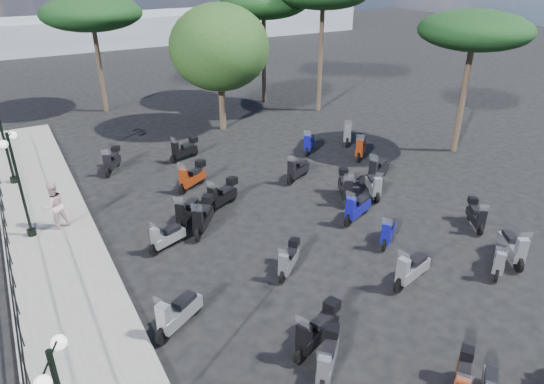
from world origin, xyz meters
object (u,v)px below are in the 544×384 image
scooter_29 (347,134)px  broadleaf_tree (219,48)px  scooter_14 (357,208)px  lamp_post_1 (18,179)px  scooter_26 (476,216)px  pedestrian_far (54,205)px  scooter_22 (345,187)px  scooter_6 (462,381)px  scooter_19 (499,261)px  scooter_17 (184,150)px  scooter_21 (374,186)px  scooter_4 (167,238)px  lamp_post_2 (1,129)px  scooter_20 (388,232)px  scooter_10 (188,213)px  pine_3 (475,31)px  scooter_3 (203,217)px  scooter_2 (178,314)px  scooter_1 (327,359)px  scooter_27 (378,170)px  pine_2 (91,13)px  scooter_28 (361,148)px  scooter_15 (289,260)px  scooter_8 (317,331)px  scooter_9 (222,195)px  scooter_5 (112,161)px  scooter_11 (192,177)px

scooter_29 → broadleaf_tree: size_ratio=0.23×
scooter_14 → broadleaf_tree: bearing=-23.1°
lamp_post_1 → scooter_26: size_ratio=2.76×
pedestrian_far → scooter_22: size_ratio=1.07×
scooter_6 → scooter_19: (4.78, 2.72, -0.03)m
scooter_17 → scooter_21: scooter_17 is taller
scooter_4 → lamp_post_2: bearing=6.0°
scooter_20 → scooter_10: bearing=12.8°
pedestrian_far → scooter_21: bearing=145.7°
scooter_20 → pine_3: (8.86, 5.01, 5.41)m
lamp_post_1 → scooter_3: 6.21m
pedestrian_far → scooter_21: (11.68, -3.43, -0.57)m
pedestrian_far → scooter_17: pedestrian_far is taller
scooter_2 → scooter_1: bearing=-172.5°
scooter_2 → scooter_27: size_ratio=0.96×
pine_2 → scooter_28: bearing=-57.3°
scooter_27 → scooter_20: bearing=117.6°
scooter_10 → scooter_14: bearing=-159.8°
pedestrian_far → scooter_15: pedestrian_far is taller
pedestrian_far → scooter_27: (12.82, -2.35, -0.52)m
scooter_3 → scooter_21: 7.18m
scooter_1 → scooter_3: size_ratio=0.82×
scooter_8 → pine_2: bearing=-21.1°
scooter_9 → scooter_10: scooter_10 is taller
scooter_22 → scooter_5: bearing=-16.1°
scooter_1 → scooter_11: (0.94, 11.16, 0.04)m
scooter_4 → scooter_17: size_ratio=0.94×
scooter_27 → pine_2: bearing=-0.0°
scooter_11 → scooter_17: bearing=-46.0°
scooter_26 → pine_2: (-8.44, 21.49, 5.40)m
pine_2 → pine_3: pine_2 is taller
scooter_22 → scooter_26: (2.78, -4.13, -0.08)m
scooter_22 → scooter_29: bearing=-99.5°
scooter_1 → broadleaf_tree: bearing=-61.0°
scooter_8 → scooter_22: bearing=-63.0°
lamp_post_2 → scooter_27: 15.84m
scooter_14 → scooter_27: scooter_27 is taller
scooter_21 → scooter_26: bearing=137.7°
scooter_2 → scooter_29: scooter_29 is taller
scooter_5 → scooter_11: 4.29m
scooter_10 → scooter_28: bearing=-121.4°
scooter_1 → scooter_27: (8.27, 7.87, 0.03)m
scooter_15 → broadleaf_tree: bearing=-56.1°
lamp_post_2 → scooter_2: bearing=-83.7°
scooter_2 → scooter_8: (2.79, -2.36, 0.03)m
scooter_10 → broadleaf_tree: 11.68m
lamp_post_2 → pine_2: pine_2 is taller
pedestrian_far → scooter_3: (4.55, -2.59, -0.48)m
lamp_post_1 → broadleaf_tree: (10.76, 7.66, 2.20)m
scooter_10 → scooter_22: scooter_22 is taller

